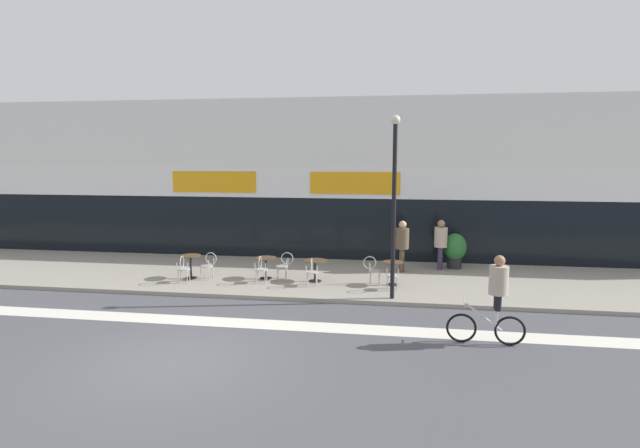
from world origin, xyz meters
TOP-DOWN VIEW (x-y plane):
  - ground_plane at (0.00, 0.00)m, footprint 120.00×120.00m
  - sidewalk_slab at (0.00, 7.25)m, footprint 40.00×5.50m
  - storefront_facade at (0.00, 11.97)m, footprint 40.00×4.06m
  - bike_lane_stripe at (0.00, 2.48)m, footprint 36.00×0.70m
  - bistro_table_0 at (-2.29, 6.22)m, footprint 0.69×0.69m
  - bistro_table_1 at (0.18, 6.56)m, footprint 0.72×0.72m
  - bistro_table_2 at (1.85, 6.43)m, footprint 0.76×0.76m
  - bistro_table_3 at (4.33, 6.35)m, footprint 0.65×0.65m
  - cafe_chair_0_near at (-2.28, 5.59)m, footprint 0.45×0.60m
  - cafe_chair_0_side at (-1.66, 6.21)m, footprint 0.60×0.45m
  - cafe_chair_1_near at (0.19, 5.93)m, footprint 0.42×0.58m
  - cafe_chair_1_side at (0.81, 6.57)m, footprint 0.59×0.44m
  - cafe_chair_2_near at (1.85, 5.80)m, footprint 0.43×0.59m
  - cafe_chair_3_near at (4.33, 5.72)m, footprint 0.41×0.58m
  - cafe_chair_3_side at (3.71, 6.34)m, footprint 0.59×0.43m
  - planter_pot at (6.52, 9.10)m, footprint 0.82×0.82m
  - lamp_post at (4.33, 4.86)m, footprint 0.26×0.26m
  - cyclist_0 at (6.58, 1.96)m, footprint 1.70×0.48m
  - pedestrian_near_end at (4.64, 8.27)m, footprint 0.53×0.53m
  - pedestrian_far_end at (5.99, 8.83)m, footprint 0.55×0.55m

SIDE VIEW (x-z plane):
  - ground_plane at x=0.00m, z-range 0.00..0.00m
  - bike_lane_stripe at x=0.00m, z-range 0.00..0.01m
  - sidewalk_slab at x=0.00m, z-range 0.00..0.12m
  - bistro_table_2 at x=1.85m, z-range 0.28..0.98m
  - bistro_table_1 at x=0.18m, z-range 0.27..0.98m
  - cafe_chair_0_near at x=-2.28m, z-range 0.19..1.09m
  - cafe_chair_0_side at x=-1.66m, z-range 0.19..1.09m
  - cafe_chair_1_near at x=0.19m, z-range 0.19..1.09m
  - cafe_chair_1_side at x=0.81m, z-range 0.19..1.09m
  - cafe_chair_2_near at x=1.85m, z-range 0.19..1.09m
  - cafe_chair_3_near at x=4.33m, z-range 0.19..1.09m
  - cafe_chair_3_side at x=3.71m, z-range 0.19..1.09m
  - bistro_table_3 at x=4.33m, z-range 0.27..1.02m
  - bistro_table_0 at x=-2.29m, z-range 0.28..1.06m
  - planter_pot at x=6.52m, z-range 0.18..1.45m
  - cyclist_0 at x=6.58m, z-range 0.14..2.16m
  - pedestrian_far_end at x=5.99m, z-range 0.29..2.07m
  - pedestrian_near_end at x=4.64m, z-range 0.29..2.09m
  - lamp_post at x=4.33m, z-range 0.52..5.65m
  - storefront_facade at x=0.00m, z-range -0.02..6.35m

